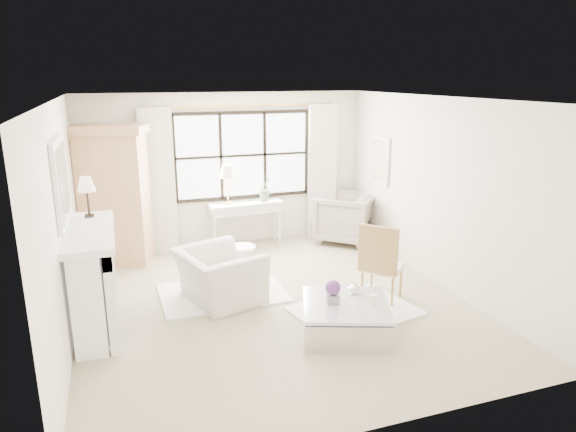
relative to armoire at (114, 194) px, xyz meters
The scene contains 32 objects.
floor 3.24m from the armoire, 50.63° to the right, with size 5.50×5.50×0.00m, color tan.
ceiling 3.41m from the armoire, 50.63° to the right, with size 5.50×5.50×0.00m, color white.
wall_back 1.98m from the armoire, 12.01° to the left, with size 5.00×5.00×0.00m, color white.
wall_front 5.45m from the armoire, 69.33° to the right, with size 5.00×5.00×0.00m, color beige.
wall_left 2.42m from the armoire, 103.89° to the right, with size 5.50×5.50×0.00m, color white.
wall_right 5.01m from the armoire, 27.90° to the right, with size 5.50×5.50×0.00m, color beige.
window_pane 2.30m from the armoire, ahead, with size 2.40×0.02×1.50m, color white.
window_frame 2.30m from the armoire, ahead, with size 2.50×0.04×1.50m, color black, non-canonical shape.
curtain_rod 2.61m from the armoire, ahead, with size 0.04×0.04×3.30m, color #AE813C.
curtain_left 0.79m from the armoire, 23.18° to the left, with size 0.55×0.10×2.47m, color silver.
curtain_right 3.74m from the armoire, ahead, with size 0.55×0.10×2.47m, color white.
fireplace 2.42m from the armoire, 98.56° to the right, with size 0.58×1.66×1.26m.
mirror_frame 2.50m from the armoire, 103.20° to the right, with size 0.05×1.15×0.95m, color white.
mirror_glass 2.50m from the armoire, 102.50° to the right, with size 0.02×1.00×0.80m, color #B8BDC4.
art_frame 4.46m from the armoire, ahead, with size 0.04×0.62×0.82m, color silver.
art_canvas 4.44m from the armoire, ahead, with size 0.01×0.52×0.72m, color #C1AE96.
mantel_lamp 1.87m from the armoire, 100.11° to the right, with size 0.22×0.22×0.51m.
armoire is the anchor object (origin of this frame).
console_table 2.31m from the armoire, ahead, with size 1.33×0.54×0.80m.
console_lamp 1.89m from the armoire, ahead, with size 0.28×0.28×0.69m.
orchid_plant 2.56m from the armoire, ahead, with size 0.25×0.20×0.45m, color #536845.
side_table 2.35m from the armoire, 37.65° to the right, with size 0.40×0.40×0.51m.
rug_left 2.53m from the armoire, 54.19° to the right, with size 1.70×1.20×0.03m, color white.
rug_right 4.25m from the armoire, 46.22° to the right, with size 1.51×1.13×0.03m, color white.
club_armchair 2.52m from the armoire, 58.49° to the right, with size 1.09×0.96×0.71m, color beige.
wingback_chair 4.04m from the armoire, ahead, with size 0.96×0.99×0.90m, color #A09487.
french_chair 4.39m from the armoire, 39.21° to the right, with size 0.68×0.68×1.08m.
coffee_table 4.33m from the armoire, 53.98° to the right, with size 1.28×1.28×0.38m.
planter_box 4.15m from the armoire, 55.17° to the right, with size 0.14×0.14×0.11m, color slate.
planter_flowers 4.13m from the armoire, 55.17° to the right, with size 0.18×0.18×0.18m, color #532968.
pillar_candle 4.55m from the armoire, 52.11° to the right, with size 0.09×0.09×0.12m, color silver.
coffee_vase 4.24m from the armoire, 49.94° to the right, with size 0.15×0.15×0.16m, color silver.
Camera 1 is at (-1.90, -6.11, 2.98)m, focal length 32.00 mm.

